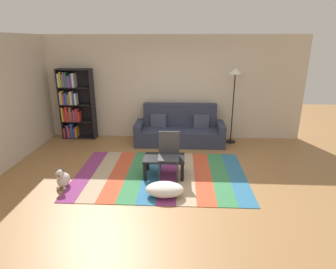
{
  "coord_description": "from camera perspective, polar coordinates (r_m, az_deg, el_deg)",
  "views": [
    {
      "loc": [
        0.23,
        -4.93,
        2.54
      ],
      "look_at": [
        -0.05,
        0.74,
        0.65
      ],
      "focal_mm": 30.16,
      "sensor_mm": 36.0,
      "label": 1
    }
  ],
  "objects": [
    {
      "name": "ground_plane",
      "position": [
        5.55,
        0.13,
        -8.82
      ],
      "size": [
        14.0,
        14.0,
        0.0
      ],
      "primitive_type": "plane",
      "color": "#9E7042"
    },
    {
      "name": "back_wall",
      "position": [
        7.58,
        1.08,
        9.37
      ],
      "size": [
        6.8,
        0.1,
        2.7
      ],
      "primitive_type": "cube",
      "color": "beige",
      "rests_on": "ground_plane"
    },
    {
      "name": "left_wall",
      "position": [
        6.85,
        -29.41,
        6.03
      ],
      "size": [
        0.1,
        5.5,
        2.7
      ],
      "primitive_type": "cube",
      "color": "beige",
      "rests_on": "ground_plane"
    },
    {
      "name": "rug",
      "position": [
        5.69,
        -1.49,
        -8.08
      ],
      "size": [
        3.36,
        2.25,
        0.01
      ],
      "color": "#843370",
      "rests_on": "ground_plane"
    },
    {
      "name": "couch",
      "position": [
        7.3,
        2.37,
        0.81
      ],
      "size": [
        2.26,
        0.8,
        1.0
      ],
      "color": "#2D3347",
      "rests_on": "ground_plane"
    },
    {
      "name": "bookshelf",
      "position": [
        7.96,
        -18.62,
        5.76
      ],
      "size": [
        0.9,
        0.28,
        1.86
      ],
      "color": "black",
      "rests_on": "ground_plane"
    },
    {
      "name": "coffee_table",
      "position": [
        5.52,
        -0.77,
        -5.23
      ],
      "size": [
        0.79,
        0.52,
        0.39
      ],
      "color": "black",
      "rests_on": "rug"
    },
    {
      "name": "pouf",
      "position": [
        4.91,
        -0.67,
        -11.04
      ],
      "size": [
        0.65,
        0.41,
        0.24
      ],
      "primitive_type": "ellipsoid",
      "color": "white",
      "rests_on": "rug"
    },
    {
      "name": "dog",
      "position": [
        5.52,
        -20.48,
        -8.41
      ],
      "size": [
        0.22,
        0.35,
        0.4
      ],
      "color": "beige",
      "rests_on": "ground_plane"
    },
    {
      "name": "standing_lamp",
      "position": [
        7.26,
        13.34,
        10.46
      ],
      "size": [
        0.32,
        0.32,
        1.91
      ],
      "color": "black",
      "rests_on": "ground_plane"
    },
    {
      "name": "tv_remote",
      "position": [
        5.54,
        -0.62,
        -4.26
      ],
      "size": [
        0.11,
        0.15,
        0.02
      ],
      "primitive_type": "cube",
      "rotation": [
        0.0,
        0.0,
        0.5
      ],
      "color": "black",
      "rests_on": "coffee_table"
    },
    {
      "name": "folding_chair",
      "position": [
        5.41,
        0.18,
        -3.37
      ],
      "size": [
        0.4,
        0.4,
        0.9
      ],
      "rotation": [
        0.0,
        0.0,
        -0.51
      ],
      "color": "#38383D",
      "rests_on": "ground_plane"
    }
  ]
}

